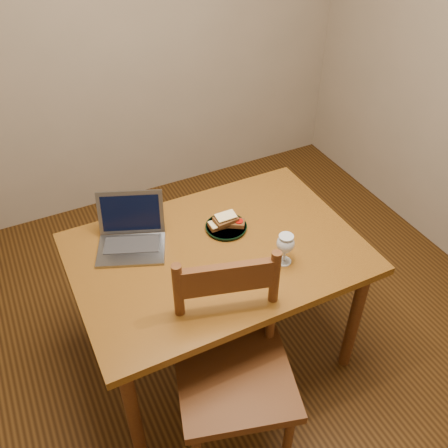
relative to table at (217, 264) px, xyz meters
name	(u,v)px	position (x,y,z in m)	size (l,w,h in m)	color
floor	(235,343)	(0.11, 0.01, -0.66)	(3.20, 3.20, 0.02)	black
back_wall	(118,19)	(0.11, 1.62, 0.65)	(3.20, 0.02, 2.60)	gray
table	(217,264)	(0.00, 0.00, 0.00)	(1.30, 0.90, 0.74)	#542F0E
chair	(234,365)	(-0.15, -0.46, -0.11)	(0.58, 0.56, 0.51)	#45200E
plate	(226,227)	(0.10, 0.12, 0.09)	(0.20, 0.20, 0.02)	black
sandwich_cheese	(219,224)	(0.07, 0.13, 0.12)	(0.10, 0.06, 0.03)	#381E0C
sandwich_tomato	(234,222)	(0.14, 0.11, 0.12)	(0.10, 0.06, 0.03)	#381E0C
sandwich_top	(226,219)	(0.10, 0.12, 0.14)	(0.11, 0.07, 0.03)	#381E0C
milk_glass	(285,249)	(0.23, -0.20, 0.16)	(0.08, 0.08, 0.15)	white
laptop	(131,232)	(-0.33, 0.23, 0.14)	(0.38, 0.37, 0.22)	slate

